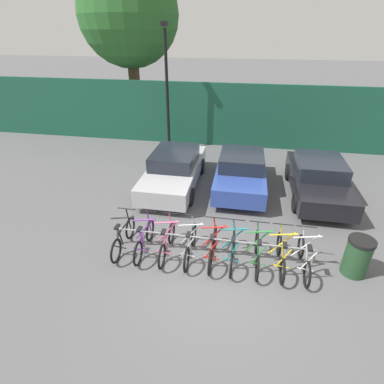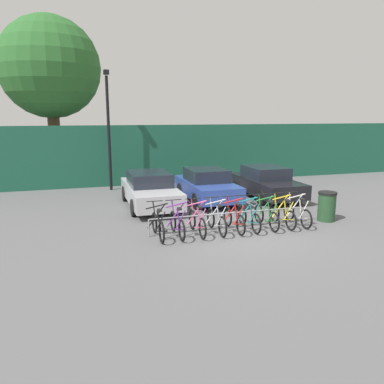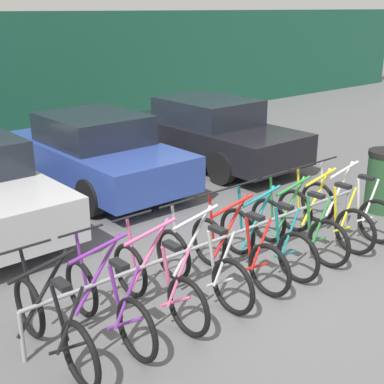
{
  "view_description": "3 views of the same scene",
  "coord_description": "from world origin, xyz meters",
  "px_view_note": "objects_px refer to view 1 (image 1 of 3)",
  "views": [
    {
      "loc": [
        0.4,
        -5.67,
        5.47
      ],
      "look_at": [
        -0.98,
        2.04,
        1.15
      ],
      "focal_mm": 28.0,
      "sensor_mm": 36.0,
      "label": 1
    },
    {
      "loc": [
        -4.82,
        -10.13,
        3.65
      ],
      "look_at": [
        -1.26,
        1.53,
        1.14
      ],
      "focal_mm": 35.0,
      "sensor_mm": 36.0,
      "label": 2
    },
    {
      "loc": [
        -4.48,
        -3.66,
        3.24
      ],
      "look_at": [
        0.23,
        1.85,
        0.72
      ],
      "focal_mm": 50.0,
      "sensor_mm": 36.0,
      "label": 3
    }
  ],
  "objects_px": {
    "bicycle_red": "(213,248)",
    "bicycle_silver": "(190,245)",
    "bike_rack": "(210,240)",
    "car_blue": "(241,172)",
    "lamp_post": "(167,83)",
    "bicycle_purple": "(144,240)",
    "bicycle_black": "(123,237)",
    "bicycle_pink": "(167,242)",
    "bicycle_green": "(257,253)",
    "bicycle_white": "(304,258)",
    "bicycle_yellow": "(281,255)",
    "car_silver": "(174,169)",
    "trash_bin": "(357,256)",
    "bicycle_teal": "(233,250)",
    "tree_behind_hoarding": "(129,15)",
    "car_black": "(318,178)"
  },
  "relations": [
    {
      "from": "bicycle_pink",
      "to": "bicycle_red",
      "type": "distance_m",
      "value": 1.24
    },
    {
      "from": "lamp_post",
      "to": "bicycle_purple",
      "type": "bearing_deg",
      "value": -80.79
    },
    {
      "from": "bicycle_silver",
      "to": "car_silver",
      "type": "relative_size",
      "value": 0.38
    },
    {
      "from": "bike_rack",
      "to": "lamp_post",
      "type": "distance_m",
      "value": 8.84
    },
    {
      "from": "bicycle_black",
      "to": "bicycle_teal",
      "type": "bearing_deg",
      "value": -0.28
    },
    {
      "from": "bicycle_black",
      "to": "bicycle_pink",
      "type": "height_order",
      "value": "same"
    },
    {
      "from": "bicycle_pink",
      "to": "bicycle_yellow",
      "type": "bearing_deg",
      "value": 0.84
    },
    {
      "from": "bike_rack",
      "to": "tree_behind_hoarding",
      "type": "bearing_deg",
      "value": 118.24
    },
    {
      "from": "car_silver",
      "to": "trash_bin",
      "type": "bearing_deg",
      "value": -35.19
    },
    {
      "from": "car_silver",
      "to": "tree_behind_hoarding",
      "type": "height_order",
      "value": "tree_behind_hoarding"
    },
    {
      "from": "bicycle_red",
      "to": "bicycle_silver",
      "type": "bearing_deg",
      "value": 179.85
    },
    {
      "from": "bicycle_red",
      "to": "car_blue",
      "type": "xyz_separation_m",
      "value": [
        0.56,
        4.24,
        0.31
      ]
    },
    {
      "from": "bicycle_purple",
      "to": "bicycle_silver",
      "type": "relative_size",
      "value": 1.0
    },
    {
      "from": "bicycle_green",
      "to": "car_blue",
      "type": "bearing_deg",
      "value": 96.29
    },
    {
      "from": "bicycle_purple",
      "to": "tree_behind_hoarding",
      "type": "xyz_separation_m",
      "value": [
        -3.91,
        10.77,
        5.63
      ]
    },
    {
      "from": "bicycle_yellow",
      "to": "lamp_post",
      "type": "height_order",
      "value": "lamp_post"
    },
    {
      "from": "tree_behind_hoarding",
      "to": "bicycle_purple",
      "type": "bearing_deg",
      "value": -70.06
    },
    {
      "from": "bicycle_teal",
      "to": "bicycle_purple",
      "type": "bearing_deg",
      "value": 177.21
    },
    {
      "from": "bike_rack",
      "to": "car_blue",
      "type": "bearing_deg",
      "value": 81.09
    },
    {
      "from": "car_blue",
      "to": "tree_behind_hoarding",
      "type": "xyz_separation_m",
      "value": [
        -6.35,
        6.53,
        5.32
      ]
    },
    {
      "from": "bicycle_yellow",
      "to": "bicycle_pink",
      "type": "bearing_deg",
      "value": -178.3
    },
    {
      "from": "tree_behind_hoarding",
      "to": "bicycle_green",
      "type": "bearing_deg",
      "value": -57.2
    },
    {
      "from": "car_silver",
      "to": "lamp_post",
      "type": "bearing_deg",
      "value": 107.05
    },
    {
      "from": "bicycle_yellow",
      "to": "trash_bin",
      "type": "bearing_deg",
      "value": 5.59
    },
    {
      "from": "lamp_post",
      "to": "bicycle_white",
      "type": "bearing_deg",
      "value": -55.45
    },
    {
      "from": "bicycle_silver",
      "to": "bicycle_green",
      "type": "xyz_separation_m",
      "value": [
        1.75,
        0.0,
        0.0
      ]
    },
    {
      "from": "bicycle_white",
      "to": "car_black",
      "type": "height_order",
      "value": "car_black"
    },
    {
      "from": "car_blue",
      "to": "bicycle_red",
      "type": "bearing_deg",
      "value": -97.49
    },
    {
      "from": "bicycle_yellow",
      "to": "car_black",
      "type": "bearing_deg",
      "value": 70.87
    },
    {
      "from": "bicycle_purple",
      "to": "bicycle_green",
      "type": "xyz_separation_m",
      "value": [
        3.03,
        0.0,
        0.0
      ]
    },
    {
      "from": "bicycle_white",
      "to": "tree_behind_hoarding",
      "type": "height_order",
      "value": "tree_behind_hoarding"
    },
    {
      "from": "bicycle_black",
      "to": "bicycle_pink",
      "type": "xyz_separation_m",
      "value": [
        1.24,
        0.0,
        0.0
      ]
    },
    {
      "from": "car_black",
      "to": "trash_bin",
      "type": "height_order",
      "value": "car_black"
    },
    {
      "from": "car_silver",
      "to": "lamp_post",
      "type": "relative_size",
      "value": 0.8
    },
    {
      "from": "bicycle_silver",
      "to": "car_black",
      "type": "bearing_deg",
      "value": 45.33
    },
    {
      "from": "bike_rack",
      "to": "bicycle_silver",
      "type": "height_order",
      "value": "bicycle_silver"
    },
    {
      "from": "bicycle_white",
      "to": "car_blue",
      "type": "relative_size",
      "value": 0.43
    },
    {
      "from": "bike_rack",
      "to": "bicycle_teal",
      "type": "xyz_separation_m",
      "value": [
        0.61,
        -0.15,
        -0.13
      ]
    },
    {
      "from": "car_blue",
      "to": "lamp_post",
      "type": "bearing_deg",
      "value": 134.99
    },
    {
      "from": "bicycle_black",
      "to": "bicycle_red",
      "type": "relative_size",
      "value": 1.0
    },
    {
      "from": "bicycle_white",
      "to": "tree_behind_hoarding",
      "type": "relative_size",
      "value": 0.2
    },
    {
      "from": "bicycle_purple",
      "to": "bicycle_teal",
      "type": "relative_size",
      "value": 1.0
    },
    {
      "from": "bicycle_silver",
      "to": "bicycle_red",
      "type": "xyz_separation_m",
      "value": [
        0.6,
        0.0,
        0.0
      ]
    },
    {
      "from": "lamp_post",
      "to": "bicycle_black",
      "type": "bearing_deg",
      "value": -85.06
    },
    {
      "from": "bicycle_purple",
      "to": "bicycle_yellow",
      "type": "bearing_deg",
      "value": -3.4
    },
    {
      "from": "bike_rack",
      "to": "lamp_post",
      "type": "xyz_separation_m",
      "value": [
        -3.09,
        7.83,
        2.7
      ]
    },
    {
      "from": "bicycle_black",
      "to": "car_black",
      "type": "distance_m",
      "value": 7.15
    },
    {
      "from": "bicycle_silver",
      "to": "bicycle_teal",
      "type": "bearing_deg",
      "value": -1.28
    },
    {
      "from": "bicycle_pink",
      "to": "bicycle_yellow",
      "type": "xyz_separation_m",
      "value": [
        2.99,
        0.0,
        0.0
      ]
    },
    {
      "from": "bicycle_purple",
      "to": "car_silver",
      "type": "height_order",
      "value": "car_silver"
    }
  ]
}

